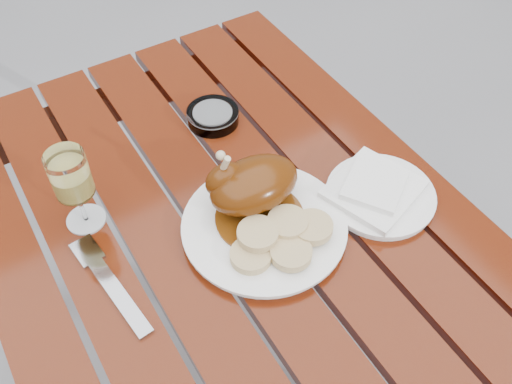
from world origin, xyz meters
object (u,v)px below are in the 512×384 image
at_px(wine_glass, 76,190).
at_px(side_plate, 380,196).
at_px(ashtray, 213,116).
at_px(table, 245,342).
at_px(dinner_plate, 264,227).

height_order(wine_glass, side_plate, wine_glass).
relative_size(wine_glass, ashtray, 1.52).
bearing_deg(table, ashtray, 70.35).
height_order(dinner_plate, side_plate, dinner_plate).
bearing_deg(ashtray, table, -109.65).
bearing_deg(side_plate, dinner_plate, 167.36).
bearing_deg(dinner_plate, table, -175.26).
relative_size(table, wine_glass, 7.43).
bearing_deg(ashtray, wine_glass, -160.63).
xyz_separation_m(dinner_plate, wine_glass, (-0.26, 0.18, 0.07)).
bearing_deg(side_plate, table, 170.38).
xyz_separation_m(table, side_plate, (0.26, -0.04, 0.38)).
bearing_deg(side_plate, ashtray, 114.91).
distance_m(dinner_plate, ashtray, 0.30).
bearing_deg(table, wine_glass, 138.26).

